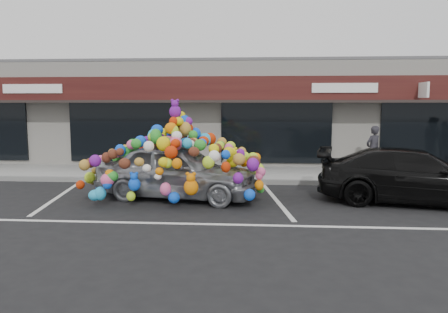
{
  "coord_description": "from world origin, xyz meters",
  "views": [
    {
      "loc": [
        2.27,
        -11.32,
        2.55
      ],
      "look_at": [
        1.31,
        1.4,
        1.02
      ],
      "focal_mm": 35.0,
      "sensor_mm": 36.0,
      "label": 1
    }
  ],
  "objects": [
    {
      "name": "black_sedan",
      "position": [
        6.33,
        0.11,
        0.71
      ],
      "size": [
        2.9,
        5.16,
        1.41
      ],
      "primitive_type": "imported",
      "rotation": [
        0.0,
        0.0,
        1.37
      ],
      "color": "black",
      "rests_on": "ground"
    },
    {
      "name": "sidewalk",
      "position": [
        0.0,
        4.0,
        0.07
      ],
      "size": [
        26.0,
        3.0,
        0.15
      ],
      "primitive_type": "cube",
      "color": "gray",
      "rests_on": "ground"
    },
    {
      "name": "lane_line",
      "position": [
        2.0,
        -2.3,
        0.0
      ],
      "size": [
        14.0,
        0.12,
        0.01
      ],
      "primitive_type": "cube",
      "color": "silver",
      "rests_on": "ground"
    },
    {
      "name": "kerb",
      "position": [
        0.0,
        2.5,
        0.07
      ],
      "size": [
        26.0,
        0.18,
        0.16
      ],
      "primitive_type": "cube",
      "color": "slate",
      "rests_on": "ground"
    },
    {
      "name": "pedestrian_a",
      "position": [
        6.32,
        4.14,
        0.98
      ],
      "size": [
        0.72,
        0.66,
        1.65
      ],
      "primitive_type": "imported",
      "rotation": [
        0.0,
        0.0,
        3.7
      ],
      "color": "black",
      "rests_on": "sidewalk"
    },
    {
      "name": "ground",
      "position": [
        0.0,
        0.0,
        0.0
      ],
      "size": [
        90.0,
        90.0,
        0.0
      ],
      "primitive_type": "plane",
      "color": "black",
      "rests_on": "ground"
    },
    {
      "name": "toy_car",
      "position": [
        0.13,
        0.22,
        0.92
      ],
      "size": [
        3.16,
        4.96,
        2.72
      ],
      "rotation": [
        0.0,
        0.0,
        1.37
      ],
      "color": "#AAB0B5",
      "rests_on": "ground"
    },
    {
      "name": "parking_stripe_left",
      "position": [
        -3.2,
        0.2,
        0.0
      ],
      "size": [
        0.73,
        4.37,
        0.01
      ],
      "primitive_type": "cube",
      "rotation": [
        0.0,
        0.0,
        0.14
      ],
      "color": "silver",
      "rests_on": "ground"
    },
    {
      "name": "shop_building",
      "position": [
        0.0,
        8.44,
        2.16
      ],
      "size": [
        24.0,
        7.2,
        4.31
      ],
      "color": "white",
      "rests_on": "ground"
    },
    {
      "name": "parking_stripe_mid",
      "position": [
        2.8,
        0.2,
        0.0
      ],
      "size": [
        0.73,
        4.37,
        0.01
      ],
      "primitive_type": "cube",
      "rotation": [
        0.0,
        0.0,
        0.14
      ],
      "color": "silver",
      "rests_on": "ground"
    }
  ]
}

